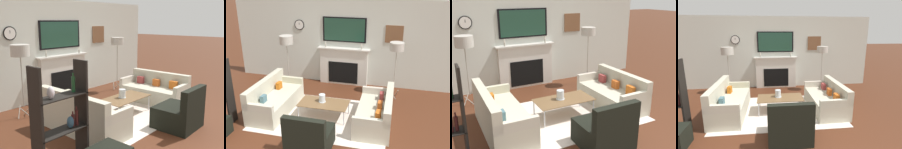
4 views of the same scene
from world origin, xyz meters
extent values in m
cube|color=silver|center=(0.00, 4.53, 1.35)|extent=(7.39, 0.07, 2.70)
cube|color=beige|center=(0.00, 4.41, 0.58)|extent=(1.53, 0.16, 1.16)
cube|color=black|center=(0.00, 4.33, 0.41)|extent=(0.95, 0.01, 0.70)
cube|color=beige|center=(0.00, 4.39, 1.18)|extent=(1.65, 0.22, 0.04)
cylinder|color=#B2AD9E|center=(-0.57, 4.36, 1.25)|extent=(0.04, 0.04, 0.10)
cylinder|color=white|center=(-0.57, 4.36, 1.35)|extent=(0.03, 0.03, 0.09)
cylinder|color=#B2AD9E|center=(0.57, 4.36, 1.25)|extent=(0.04, 0.04, 0.10)
cylinder|color=white|center=(0.57, 4.36, 1.35)|extent=(0.03, 0.03, 0.09)
cube|color=black|center=(0.00, 4.48, 1.76)|extent=(1.36, 0.04, 0.77)
cube|color=#1E4233|center=(0.00, 4.46, 1.76)|extent=(1.27, 0.01, 0.69)
cylinder|color=black|center=(-1.47, 4.48, 1.85)|extent=(0.33, 0.02, 0.33)
cylinder|color=silver|center=(-1.47, 4.47, 1.85)|extent=(0.28, 0.00, 0.28)
cube|color=black|center=(-1.47, 4.46, 1.88)|extent=(0.01, 0.00, 0.07)
cube|color=brown|center=(1.51, 4.48, 1.70)|extent=(0.52, 0.02, 0.52)
cube|color=beige|center=(0.00, 2.21, 0.01)|extent=(3.25, 2.14, 0.01)
cube|color=#B9B49E|center=(-1.27, 2.21, 0.22)|extent=(0.78, 1.86, 0.44)
cube|color=#B9B49E|center=(-1.58, 2.21, 0.64)|extent=(0.18, 1.85, 0.40)
cube|color=#BCB799|center=(-1.27, 3.09, 0.53)|extent=(0.77, 0.11, 0.18)
cube|color=#B7B09D|center=(-1.28, 1.33, 0.53)|extent=(0.77, 0.11, 0.18)
cube|color=#B05714|center=(-1.39, 2.62, 0.53)|extent=(0.11, 0.19, 0.19)
cube|color=#436570|center=(-1.39, 1.80, 0.53)|extent=(0.10, 0.17, 0.17)
cube|color=#B9B49E|center=(1.27, 2.21, 0.20)|extent=(0.84, 1.73, 0.41)
cube|color=#B9B49E|center=(1.60, 2.22, 0.59)|extent=(0.19, 1.71, 0.36)
cube|color=#B7B5A0|center=(1.29, 1.40, 0.50)|extent=(0.81, 0.12, 0.18)
cube|color=#BDB2A1|center=(1.26, 3.01, 0.50)|extent=(0.81, 0.12, 0.18)
cube|color=#BE5A1B|center=(1.40, 1.71, 0.51)|extent=(0.11, 0.21, 0.21)
cube|color=#BC551F|center=(1.39, 2.21, 0.50)|extent=(0.11, 0.19, 0.19)
cube|color=brown|center=(1.38, 2.72, 0.50)|extent=(0.11, 0.19, 0.19)
cube|color=black|center=(0.13, 0.92, 0.22)|extent=(0.86, 0.79, 0.44)
cube|color=black|center=(0.12, 0.60, 0.66)|extent=(0.85, 0.14, 0.44)
cube|color=brown|center=(0.02, 2.19, 0.39)|extent=(1.22, 0.64, 0.02)
cylinder|color=#B7B7BC|center=(-0.55, 1.92, 0.19)|extent=(0.02, 0.02, 0.38)
cylinder|color=#B7B7BC|center=(0.59, 1.92, 0.19)|extent=(0.02, 0.02, 0.38)
cylinder|color=#B7B7BC|center=(-0.55, 2.47, 0.19)|extent=(0.02, 0.02, 0.38)
cylinder|color=#B7B7BC|center=(0.59, 2.47, 0.19)|extent=(0.02, 0.02, 0.38)
cylinder|color=silver|center=(-0.03, 2.24, 0.50)|extent=(0.16, 0.16, 0.20)
cylinder|color=silver|center=(-0.03, 2.24, 0.45)|extent=(0.09, 0.09, 0.11)
cylinder|color=silver|center=(-0.03, 2.24, 0.40)|extent=(0.18, 0.18, 0.01)
cylinder|color=#9E998E|center=(-1.53, 3.82, 0.12)|extent=(0.09, 0.23, 0.26)
cylinder|color=#9E998E|center=(-1.71, 3.86, 0.12)|extent=(0.17, 0.19, 0.26)
cylinder|color=#9E998E|center=(-1.66, 3.68, 0.12)|extent=(0.23, 0.07, 0.26)
cylinder|color=#9E998E|center=(-1.63, 3.79, 0.82)|extent=(0.02, 0.02, 1.14)
cylinder|color=#B2ADA3|center=(-1.63, 3.79, 1.51)|extent=(0.41, 0.41, 0.25)
cylinder|color=#9E998E|center=(1.74, 3.82, 0.13)|extent=(0.09, 0.23, 0.27)
cylinder|color=#9E998E|center=(1.55, 3.86, 0.13)|extent=(0.17, 0.19, 0.27)
cylinder|color=#9E998E|center=(1.61, 3.68, 0.13)|extent=(0.23, 0.07, 0.27)
cylinder|color=#9E998E|center=(1.63, 3.79, 0.83)|extent=(0.02, 0.02, 1.16)
cylinder|color=#B2ADA3|center=(1.63, 3.79, 1.52)|extent=(0.39, 0.39, 0.22)
cube|color=black|center=(-2.04, 1.42, 0.79)|extent=(0.04, 0.28, 1.59)
cylinder|color=#3D1919|center=(-2.14, 1.41, 0.73)|extent=(0.05, 0.05, 0.23)
cylinder|color=#3D1919|center=(-2.14, 1.41, 0.88)|extent=(0.02, 0.02, 0.06)
camera|label=1|loc=(-4.57, -1.40, 2.15)|focal=42.00mm
camera|label=2|loc=(1.79, -3.31, 3.38)|focal=42.00mm
camera|label=3|loc=(-2.35, -2.31, 2.54)|focal=42.00mm
camera|label=4|loc=(-0.24, -2.25, 2.10)|focal=28.00mm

